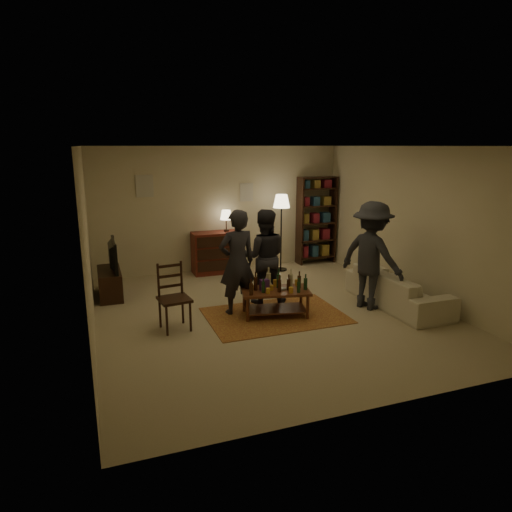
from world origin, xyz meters
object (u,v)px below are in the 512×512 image
tv_stand (110,276)px  person_by_sofa (372,256)px  dining_chair (173,294)px  floor_lamp (281,206)px  bookshelf (316,219)px  sofa (397,289)px  dresser (216,251)px  coffee_table (275,292)px  person_left (237,262)px  person_right (264,257)px

tv_stand → person_by_sofa: size_ratio=0.58×
dining_chair → person_by_sofa: 3.34m
floor_lamp → bookshelf: bearing=19.3°
bookshelf → floor_lamp: bookshelf is taller
floor_lamp → sofa: bearing=-70.5°
dresser → coffee_table: bearing=-85.5°
person_left → bookshelf: bearing=-143.7°
tv_stand → dresser: size_ratio=0.78×
person_left → tv_stand: bearing=-46.3°
bookshelf → sofa: size_ratio=0.97×
person_right → person_by_sofa: person_by_sofa is taller
dining_chair → person_left: person_left is taller
bookshelf → floor_lamp: 1.17m
floor_lamp → dresser: bearing=167.9°
dresser → sofa: dresser is taller
tv_stand → sofa: tv_stand is taller
sofa → person_right: 2.37m
coffee_table → person_right: person_right is taller
dining_chair → person_right: bearing=12.6°
coffee_table → tv_stand: (-2.48, 1.94, -0.02)m
dining_chair → dresser: 3.14m
dresser → bookshelf: size_ratio=0.67×
bookshelf → tv_stand: bearing=-168.2°
tv_stand → coffee_table: bearing=-38.0°
coffee_table → dresser: size_ratio=0.87×
tv_stand → sofa: (4.64, -2.20, -0.08)m
dresser → bookshelf: bearing=1.6°
bookshelf → person_by_sofa: bookshelf is taller
dining_chair → dresser: bearing=55.7°
person_left → person_right: person_left is taller
person_left → person_by_sofa: person_by_sofa is taller
dining_chair → sofa: (3.81, -0.31, -0.24)m
dresser → dining_chair: bearing=-116.8°
coffee_table → floor_lamp: floor_lamp is taller
sofa → dining_chair: bearing=85.3°
sofa → tv_stand: bearing=64.7°
tv_stand → person_left: bearing=-39.4°
bookshelf → person_by_sofa: bearing=-100.0°
dining_chair → person_by_sofa: person_by_sofa is taller
person_right → person_by_sofa: 1.82m
coffee_table → person_left: size_ratio=0.69×
person_by_sofa → coffee_table: bearing=62.8°
dresser → person_by_sofa: 3.59m
bookshelf → person_left: (-2.75, -2.58, -0.17)m
dresser → person_by_sofa: person_by_sofa is taller
person_left → person_right: 0.68m
coffee_table → person_by_sofa: bearing=-5.7°
floor_lamp → person_by_sofa: (0.49, -2.72, -0.52)m
dresser → person_right: person_right is taller
sofa → dresser: bearing=37.5°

